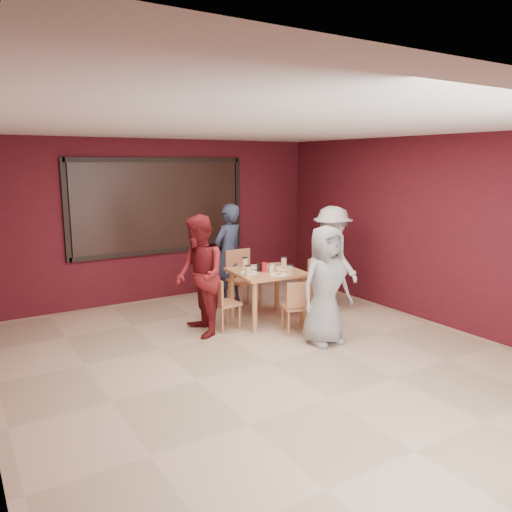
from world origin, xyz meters
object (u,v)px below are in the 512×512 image
dining_table (267,277)px  diner_left (199,276)px  chair_left (221,301)px  chair_right (311,285)px  diner_right (332,258)px  chair_back (242,275)px  diner_front (326,285)px  diner_back (228,255)px  chair_front (297,304)px

dining_table → diner_left: (-1.13, -0.02, 0.16)m
dining_table → chair_left: bearing=179.2°
chair_right → diner_right: diner_right is taller
dining_table → diner_right: 1.31m
chair_back → chair_left: bearing=-135.1°
diner_left → chair_back: bearing=134.6°
diner_front → chair_left: bearing=126.8°
chair_back → diner_back: size_ratio=0.56×
diner_back → diner_right: diner_back is taller
dining_table → chair_left: dining_table is taller
chair_left → chair_right: 1.56m
chair_right → diner_right: (0.53, 0.12, 0.37)m
chair_back → chair_right: 1.18m
chair_back → diner_left: bearing=-143.9°
chair_left → diner_back: 1.39m
chair_left → diner_back: (0.73, 1.11, 0.43)m
diner_front → diner_back: bearing=94.3°
chair_back → diner_front: bearing=-87.6°
dining_table → diner_left: size_ratio=0.64×
chair_left → diner_front: bearing=-52.8°
chair_left → diner_right: bearing=0.3°
diner_back → chair_left: bearing=35.4°
diner_front → diner_left: size_ratio=0.94×
chair_front → diner_right: diner_right is taller
dining_table → diner_front: size_ratio=0.68×
chair_right → diner_left: 1.94m
chair_front → chair_back: chair_back is taller
chair_right → diner_back: size_ratio=0.50×
dining_table → diner_left: diner_left is taller
diner_back → diner_front: bearing=73.6°
dining_table → chair_right: dining_table is taller
chair_front → diner_back: size_ratio=0.45×
diner_back → diner_right: bearing=119.8°
chair_back → diner_left: diner_left is taller
dining_table → diner_front: diner_front is taller
chair_right → diner_front: 1.31m
diner_left → diner_right: 2.43m
dining_table → chair_right: size_ratio=1.28×
chair_front → diner_front: diner_front is taller
dining_table → chair_back: (0.06, 0.85, -0.14)m
dining_table → chair_left: 0.82m
chair_back → chair_left: size_ratio=1.26×
diner_front → diner_left: (-1.28, 1.18, 0.05)m
dining_table → chair_front: dining_table is taller
chair_right → diner_left: (-1.91, 0.07, 0.37)m
chair_front → diner_back: diner_back is taller
chair_right → diner_right: bearing=12.6°
dining_table → chair_back: size_ratio=1.13×
diner_front → diner_left: 1.74m
diner_back → chair_right: bearing=102.9°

